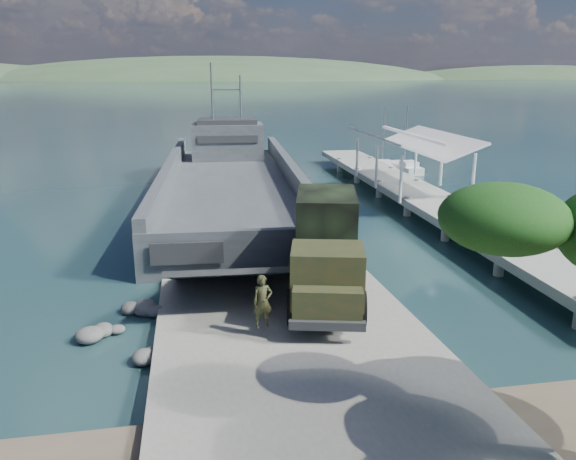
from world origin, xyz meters
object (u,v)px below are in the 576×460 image
Objects in this scene: sailboat_near at (382,166)px; sailboat_far at (405,168)px; landing_craft at (231,192)px; military_truck at (326,248)px; pier at (415,185)px; soldier at (263,312)px.

sailboat_far is (1.84, -1.47, 0.03)m from sailboat_near.
landing_craft is 4.16× the size of military_truck.
pier reaches higher than soldier.
pier is at bearing 50.72° from soldier.
landing_craft is 19.55× the size of soldier.
landing_craft reaches higher than military_truck.
pier is 6.48× the size of sailboat_far.
landing_craft is at bearing 83.94° from soldier.
sailboat_near is (16.44, 12.70, -0.59)m from landing_craft.
landing_craft is 6.18× the size of sailboat_near.
sailboat_near is 0.92× the size of sailboat_far.
pier is 19.95m from military_truck.
sailboat_far is at bearing 34.93° from landing_craft.
soldier is (-14.12, -20.28, -0.12)m from pier.
soldier is 39.22m from sailboat_far.
sailboat_near is at bearing 137.83° from sailboat_far.
sailboat_far is (18.94, 34.33, -1.12)m from soldier.
military_truck is 4.94m from soldier.
military_truck is at bearing 43.79° from soldier.
sailboat_far is (15.73, 30.73, -2.19)m from military_truck.
sailboat_near is at bearing 79.12° from pier.
pier is 24.71m from soldier.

